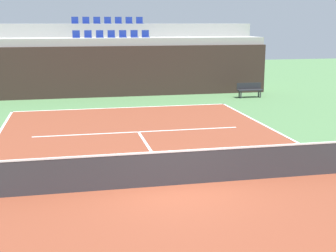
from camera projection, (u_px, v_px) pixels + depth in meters
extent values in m
plane|color=#477042|center=(173.00, 186.00, 12.61)|extent=(80.00, 80.00, 0.00)
cube|color=brown|center=(173.00, 185.00, 12.61)|extent=(11.00, 24.00, 0.01)
cube|color=white|center=(123.00, 108.00, 24.02)|extent=(11.00, 0.10, 0.00)
cube|color=white|center=(138.00, 132.00, 18.72)|extent=(8.26, 0.10, 0.00)
cube|color=white|center=(152.00, 153.00, 15.66)|extent=(0.10, 6.40, 0.00)
cube|color=#33231E|center=(115.00, 72.00, 27.36)|extent=(18.69, 0.30, 2.95)
cube|color=#9E9E99|center=(112.00, 66.00, 28.60)|extent=(18.69, 2.40, 3.40)
cube|color=#9E9E99|center=(109.00, 56.00, 30.80)|extent=(18.69, 2.40, 4.22)
cube|color=navy|center=(76.00, 38.00, 27.80)|extent=(0.44, 0.44, 0.04)
cube|color=navy|center=(76.00, 34.00, 27.94)|extent=(0.44, 0.04, 0.40)
cube|color=navy|center=(88.00, 37.00, 27.94)|extent=(0.44, 0.44, 0.04)
cube|color=navy|center=(88.00, 34.00, 28.08)|extent=(0.44, 0.04, 0.40)
cube|color=navy|center=(100.00, 37.00, 28.08)|extent=(0.44, 0.44, 0.04)
cube|color=navy|center=(100.00, 34.00, 28.22)|extent=(0.44, 0.04, 0.40)
cube|color=navy|center=(112.00, 37.00, 28.22)|extent=(0.44, 0.44, 0.04)
cube|color=navy|center=(111.00, 33.00, 28.37)|extent=(0.44, 0.04, 0.40)
cube|color=navy|center=(123.00, 37.00, 28.36)|extent=(0.44, 0.44, 0.04)
cube|color=navy|center=(123.00, 33.00, 28.51)|extent=(0.44, 0.04, 0.40)
cube|color=navy|center=(135.00, 37.00, 28.51)|extent=(0.44, 0.44, 0.04)
cube|color=navy|center=(134.00, 33.00, 28.65)|extent=(0.44, 0.04, 0.40)
cube|color=navy|center=(146.00, 37.00, 28.65)|extent=(0.44, 0.44, 0.04)
cube|color=navy|center=(145.00, 33.00, 28.79)|extent=(0.44, 0.04, 0.40)
cube|color=navy|center=(75.00, 23.00, 29.91)|extent=(0.44, 0.44, 0.04)
cube|color=navy|center=(75.00, 20.00, 30.05)|extent=(0.44, 0.04, 0.40)
cube|color=navy|center=(86.00, 23.00, 30.05)|extent=(0.44, 0.44, 0.04)
cube|color=navy|center=(86.00, 20.00, 30.20)|extent=(0.44, 0.04, 0.40)
cube|color=navy|center=(97.00, 23.00, 30.19)|extent=(0.44, 0.44, 0.04)
cube|color=navy|center=(97.00, 20.00, 30.34)|extent=(0.44, 0.04, 0.40)
cube|color=navy|center=(108.00, 23.00, 30.34)|extent=(0.44, 0.44, 0.04)
cube|color=navy|center=(108.00, 20.00, 30.48)|extent=(0.44, 0.04, 0.40)
cube|color=navy|center=(119.00, 23.00, 30.48)|extent=(0.44, 0.44, 0.04)
cube|color=navy|center=(118.00, 20.00, 30.62)|extent=(0.44, 0.04, 0.40)
cube|color=navy|center=(129.00, 23.00, 30.62)|extent=(0.44, 0.44, 0.04)
cube|color=navy|center=(129.00, 20.00, 30.76)|extent=(0.44, 0.04, 0.40)
cube|color=navy|center=(140.00, 23.00, 30.76)|extent=(0.44, 0.44, 0.04)
cube|color=navy|center=(139.00, 20.00, 30.90)|extent=(0.44, 0.04, 0.40)
cube|color=#333338|center=(173.00, 169.00, 12.51)|extent=(10.90, 0.02, 0.92)
cube|color=white|center=(173.00, 151.00, 12.40)|extent=(10.90, 0.04, 0.05)
cube|color=#232328|center=(250.00, 90.00, 27.21)|extent=(1.50, 0.40, 0.05)
cube|color=#232328|center=(249.00, 86.00, 27.33)|extent=(1.50, 0.04, 0.36)
cube|color=#2D2D33|center=(241.00, 95.00, 27.00)|extent=(0.06, 0.06, 0.42)
cube|color=#2D2D33|center=(260.00, 94.00, 27.24)|extent=(0.06, 0.06, 0.42)
cube|color=#2D2D33|center=(239.00, 94.00, 27.27)|extent=(0.06, 0.06, 0.42)
cube|color=#2D2D33|center=(258.00, 93.00, 27.51)|extent=(0.06, 0.06, 0.42)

